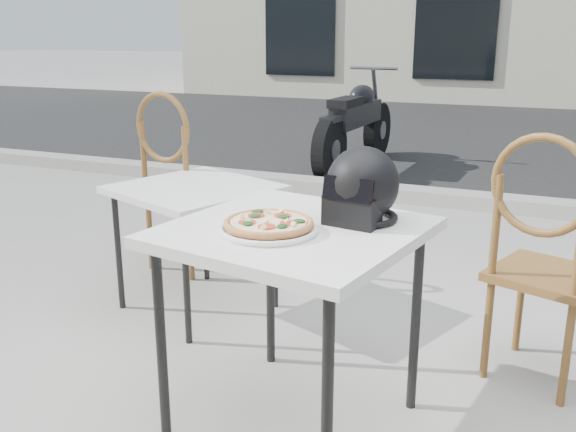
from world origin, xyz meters
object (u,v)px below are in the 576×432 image
at_px(cafe_table_main, 294,246).
at_px(helmet, 361,189).
at_px(cafe_chair_main, 544,249).
at_px(motorcycle, 356,125).
at_px(cafe_chair_side, 177,173).
at_px(cafe_table_side, 195,197).
at_px(pizza, 269,223).
at_px(plate, 269,229).

bearing_deg(cafe_table_main, helmet, 39.72).
xyz_separation_m(cafe_table_main, cafe_chair_main, (0.81, 0.65, -0.11)).
distance_m(cafe_table_main, motorcycle, 4.78).
bearing_deg(cafe_chair_side, cafe_table_side, 142.21).
bearing_deg(motorcycle, cafe_table_main, -72.63).
bearing_deg(helmet, pizza, -124.95).
bearing_deg(motorcycle, cafe_table_side, -82.30).
distance_m(helmet, cafe_chair_main, 0.84).
height_order(cafe_table_main, plate, plate).
height_order(helmet, motorcycle, motorcycle).
distance_m(cafe_table_main, cafe_chair_side, 1.76).
bearing_deg(motorcycle, pizza, -73.51).
distance_m(pizza, cafe_chair_main, 1.16).
xyz_separation_m(cafe_table_main, pizza, (-0.05, -0.09, 0.10)).
relative_size(cafe_chair_main, cafe_chair_side, 0.97).
relative_size(pizza, cafe_chair_main, 0.33).
relative_size(plate, motorcycle, 0.16).
bearing_deg(cafe_chair_side, cafe_table_main, 147.14).
xyz_separation_m(pizza, cafe_table_side, (-0.81, 0.87, -0.20)).
xyz_separation_m(plate, cafe_chair_side, (-1.20, 1.32, -0.17)).
bearing_deg(pizza, helmet, 46.09).
height_order(plate, helmet, helmet).
distance_m(plate, helmet, 0.37).
relative_size(cafe_table_main, motorcycle, 0.45).
xyz_separation_m(cafe_table_side, cafe_chair_side, (-0.39, 0.45, 0.01)).
bearing_deg(cafe_table_side, cafe_chair_side, 130.72).
relative_size(pizza, helmet, 1.15).
relative_size(cafe_chair_side, motorcycle, 0.52).
height_order(pizza, motorcycle, motorcycle).
xyz_separation_m(pizza, cafe_chair_side, (-1.20, 1.32, -0.19)).
distance_m(cafe_table_side, cafe_chair_side, 0.60).
bearing_deg(cafe_chair_main, cafe_table_main, 58.04).
height_order(helmet, cafe_chair_main, cafe_chair_main).
relative_size(pizza, cafe_table_side, 0.39).
relative_size(pizza, cafe_chair_side, 0.32).
bearing_deg(motorcycle, plate, -73.51).
xyz_separation_m(pizza, motorcycle, (-1.12, 4.72, -0.35)).
bearing_deg(helmet, cafe_table_side, 158.81).
distance_m(helmet, cafe_table_side, 1.26).
relative_size(cafe_table_main, pizza, 2.67).
xyz_separation_m(cafe_table_main, plate, (-0.05, -0.09, 0.08)).
height_order(pizza, cafe_chair_side, cafe_chair_side).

